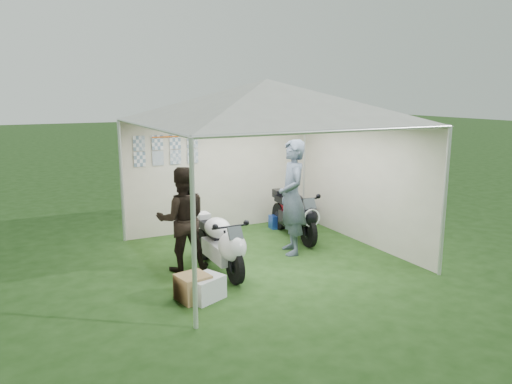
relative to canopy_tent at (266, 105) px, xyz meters
The scene contains 10 objects.
ground 2.58m from the canopy_tent, 89.22° to the right, with size 80.00×80.00×0.00m, color #1D3D12.
canopy_tent is the anchor object (origin of this frame).
motorcycle_white 2.35m from the canopy_tent, 156.84° to the right, with size 0.40×1.78×0.88m.
motorcycle_black 2.38m from the canopy_tent, 32.16° to the left, with size 0.52×1.84×0.91m.
paddock_stand 3.04m from the canopy_tent, 53.65° to the left, with size 0.36×0.23×0.27m, color blue.
person_dark_jacket 2.30m from the canopy_tent, behind, with size 0.81×0.63×1.66m, color black.
person_blue_jacket 1.65m from the canopy_tent, ahead, with size 0.73×0.48×2.00m, color slate.
equipment_box 3.23m from the canopy_tent, 42.27° to the left, with size 0.46×0.36×0.46m, color black.
crate_0 3.17m from the canopy_tent, 141.30° to the right, with size 0.49×0.38×0.32m, color silver.
crate_1 3.21m from the canopy_tent, 144.89° to the right, with size 0.40×0.40×0.36m, color olive.
Camera 1 is at (-3.84, -7.31, 2.81)m, focal length 35.00 mm.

